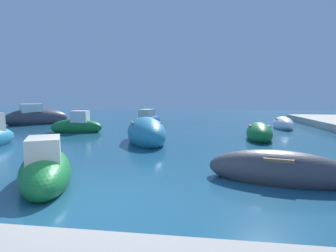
# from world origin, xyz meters

# --- Properties ---
(ground) EXTENTS (80.00, 80.00, 0.00)m
(ground) POSITION_xyz_m (0.00, 0.00, 0.00)
(ground) COLOR #1E5170
(quay_promenade) EXTENTS (44.00, 32.00, 0.50)m
(quay_promenade) POSITION_xyz_m (4.32, -0.37, 0.25)
(quay_promenade) COLOR #ADA89E
(quay_promenade) RESTS_ON ground
(moored_boat_0) EXTENTS (1.46, 3.20, 1.14)m
(moored_boat_0) POSITION_xyz_m (4.88, 9.10, 0.32)
(moored_boat_0) COLOR #197233
(moored_boat_0) RESTS_ON ground
(moored_boat_3) EXTENTS (3.77, 1.95, 1.07)m
(moored_boat_3) POSITION_xyz_m (3.97, 2.02, 0.30)
(moored_boat_3) COLOR #3F3F47
(moored_boat_3) RESTS_ON ground
(moored_boat_4) EXTENTS (3.21, 4.60, 1.59)m
(moored_boat_4) POSITION_xyz_m (-0.77, 7.51, 0.44)
(moored_boat_4) COLOR teal
(moored_boat_4) RESTS_ON ground
(moored_boat_5) EXTENTS (4.72, 4.57, 2.00)m
(moored_boat_5) POSITION_xyz_m (-11.44, 14.72, 0.52)
(moored_boat_5) COLOR #3F3F47
(moored_boat_5) RESTS_ON ground
(moored_boat_6) EXTENTS (1.96, 3.80, 1.52)m
(moored_boat_6) POSITION_xyz_m (-2.15, 14.57, 0.39)
(moored_boat_6) COLOR #1E479E
(moored_boat_6) RESTS_ON ground
(moored_boat_8) EXTENTS (3.33, 1.61, 1.57)m
(moored_boat_8) POSITION_xyz_m (-5.85, 10.48, 0.38)
(moored_boat_8) COLOR #197233
(moored_boat_8) RESTS_ON ground
(moored_boat_9) EXTENTS (1.31, 3.10, 1.07)m
(moored_boat_9) POSITION_xyz_m (7.50, 14.29, 0.30)
(moored_boat_9) COLOR white
(moored_boat_9) RESTS_ON ground
(moored_boat_10) EXTENTS (2.68, 3.50, 1.48)m
(moored_boat_10) POSITION_xyz_m (-1.95, 1.02, 0.36)
(moored_boat_10) COLOR #197233
(moored_boat_10) RESTS_ON ground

